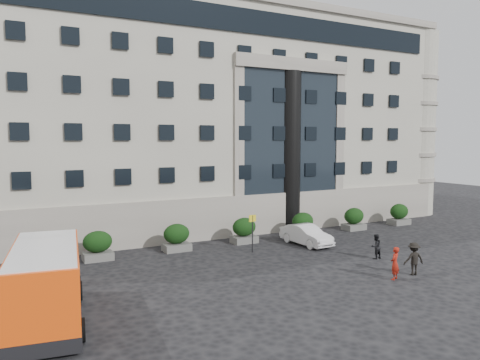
{
  "coord_description": "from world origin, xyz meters",
  "views": [
    {
      "loc": [
        -9.64,
        -21.62,
        7.53
      ],
      "look_at": [
        3.97,
        3.89,
        5.0
      ],
      "focal_mm": 35.0,
      "sensor_mm": 36.0,
      "label": 1
    }
  ],
  "objects_px": {
    "hedge_c": "(244,230)",
    "pedestrian_b": "(376,246)",
    "hedge_f": "(399,214)",
    "pedestrian_a": "(395,263)",
    "hedge_a": "(98,246)",
    "hedge_b": "(177,237)",
    "bus_stop_sign": "(252,227)",
    "hedge_e": "(354,219)",
    "white_taxi": "(306,235)",
    "hedge_d": "(303,224)",
    "minibus": "(46,281)",
    "pedestrian_c": "(414,259)"
  },
  "relations": [
    {
      "from": "hedge_c",
      "to": "pedestrian_b",
      "type": "xyz_separation_m",
      "value": [
        5.15,
        -7.89,
        -0.14
      ]
    },
    {
      "from": "hedge_f",
      "to": "pedestrian_a",
      "type": "distance_m",
      "value": 17.25
    },
    {
      "from": "hedge_a",
      "to": "hedge_c",
      "type": "height_order",
      "value": "same"
    },
    {
      "from": "hedge_b",
      "to": "pedestrian_b",
      "type": "xyz_separation_m",
      "value": [
        10.35,
        -7.89,
        -0.14
      ]
    },
    {
      "from": "bus_stop_sign",
      "to": "pedestrian_a",
      "type": "relative_size",
      "value": 1.42
    },
    {
      "from": "hedge_e",
      "to": "bus_stop_sign",
      "type": "relative_size",
      "value": 0.73
    },
    {
      "from": "bus_stop_sign",
      "to": "white_taxi",
      "type": "xyz_separation_m",
      "value": [
        4.5,
        0.15,
        -1.01
      ]
    },
    {
      "from": "pedestrian_a",
      "to": "pedestrian_b",
      "type": "height_order",
      "value": "pedestrian_a"
    },
    {
      "from": "hedge_d",
      "to": "pedestrian_a",
      "type": "relative_size",
      "value": 1.03
    },
    {
      "from": "hedge_d",
      "to": "white_taxi",
      "type": "xyz_separation_m",
      "value": [
        -1.6,
        -2.65,
        -0.21
      ]
    },
    {
      "from": "bus_stop_sign",
      "to": "pedestrian_a",
      "type": "bearing_deg",
      "value": -66.92
    },
    {
      "from": "hedge_f",
      "to": "minibus",
      "type": "xyz_separation_m",
      "value": [
        -29.87,
        -9.23,
        0.81
      ]
    },
    {
      "from": "hedge_b",
      "to": "hedge_c",
      "type": "distance_m",
      "value": 5.2
    },
    {
      "from": "hedge_b",
      "to": "minibus",
      "type": "height_order",
      "value": "minibus"
    },
    {
      "from": "hedge_a",
      "to": "minibus",
      "type": "relative_size",
      "value": 0.23
    },
    {
      "from": "hedge_a",
      "to": "hedge_c",
      "type": "bearing_deg",
      "value": 0.0
    },
    {
      "from": "hedge_c",
      "to": "pedestrian_b",
      "type": "relative_size",
      "value": 1.17
    },
    {
      "from": "hedge_c",
      "to": "pedestrian_a",
      "type": "relative_size",
      "value": 1.03
    },
    {
      "from": "hedge_b",
      "to": "hedge_c",
      "type": "relative_size",
      "value": 1.0
    },
    {
      "from": "hedge_b",
      "to": "bus_stop_sign",
      "type": "distance_m",
      "value": 5.19
    },
    {
      "from": "hedge_d",
      "to": "hedge_f",
      "type": "distance_m",
      "value": 10.4
    },
    {
      "from": "hedge_a",
      "to": "pedestrian_a",
      "type": "xyz_separation_m",
      "value": [
        13.27,
        -11.65,
        -0.04
      ]
    },
    {
      "from": "hedge_b",
      "to": "minibus",
      "type": "distance_m",
      "value": 12.97
    },
    {
      "from": "hedge_b",
      "to": "pedestrian_c",
      "type": "distance_m",
      "value": 15.02
    },
    {
      "from": "white_taxi",
      "to": "pedestrian_b",
      "type": "relative_size",
      "value": 2.79
    },
    {
      "from": "hedge_c",
      "to": "hedge_e",
      "type": "height_order",
      "value": "same"
    },
    {
      "from": "hedge_d",
      "to": "bus_stop_sign",
      "type": "bearing_deg",
      "value": -155.34
    },
    {
      "from": "pedestrian_b",
      "to": "hedge_c",
      "type": "bearing_deg",
      "value": -60.49
    },
    {
      "from": "bus_stop_sign",
      "to": "hedge_a",
      "type": "bearing_deg",
      "value": 163.58
    },
    {
      "from": "pedestrian_c",
      "to": "hedge_c",
      "type": "bearing_deg",
      "value": -54.23
    },
    {
      "from": "hedge_f",
      "to": "white_taxi",
      "type": "height_order",
      "value": "hedge_f"
    },
    {
      "from": "hedge_d",
      "to": "minibus",
      "type": "distance_m",
      "value": 21.57
    },
    {
      "from": "minibus",
      "to": "pedestrian_c",
      "type": "bearing_deg",
      "value": 1.29
    },
    {
      "from": "hedge_c",
      "to": "white_taxi",
      "type": "xyz_separation_m",
      "value": [
        3.6,
        -2.65,
        -0.21
      ]
    },
    {
      "from": "hedge_a",
      "to": "minibus",
      "type": "height_order",
      "value": "minibus"
    },
    {
      "from": "hedge_a",
      "to": "white_taxi",
      "type": "relative_size",
      "value": 0.42
    },
    {
      "from": "hedge_a",
      "to": "hedge_d",
      "type": "xyz_separation_m",
      "value": [
        15.6,
        0.0,
        0.0
      ]
    },
    {
      "from": "bus_stop_sign",
      "to": "minibus",
      "type": "bearing_deg",
      "value": -154.33
    },
    {
      "from": "white_taxi",
      "to": "hedge_a",
      "type": "bearing_deg",
      "value": 165.1
    },
    {
      "from": "hedge_e",
      "to": "pedestrian_a",
      "type": "height_order",
      "value": "hedge_e"
    },
    {
      "from": "hedge_b",
      "to": "minibus",
      "type": "relative_size",
      "value": 0.23
    },
    {
      "from": "white_taxi",
      "to": "pedestrian_a",
      "type": "relative_size",
      "value": 2.46
    },
    {
      "from": "hedge_a",
      "to": "hedge_d",
      "type": "bearing_deg",
      "value": 0.0
    },
    {
      "from": "hedge_c",
      "to": "minibus",
      "type": "height_order",
      "value": "minibus"
    },
    {
      "from": "pedestrian_b",
      "to": "hedge_b",
      "type": "bearing_deg",
      "value": -40.94
    },
    {
      "from": "hedge_c",
      "to": "hedge_d",
      "type": "distance_m",
      "value": 5.2
    },
    {
      "from": "hedge_b",
      "to": "hedge_d",
      "type": "xyz_separation_m",
      "value": [
        10.4,
        0.0,
        0.0
      ]
    },
    {
      "from": "hedge_e",
      "to": "white_taxi",
      "type": "relative_size",
      "value": 0.42
    },
    {
      "from": "hedge_c",
      "to": "pedestrian_b",
      "type": "distance_m",
      "value": 9.43
    },
    {
      "from": "hedge_b",
      "to": "pedestrian_a",
      "type": "height_order",
      "value": "hedge_b"
    }
  ]
}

